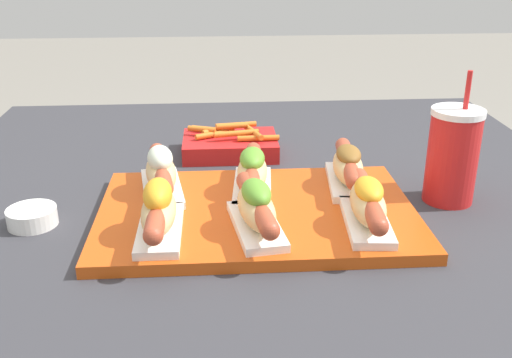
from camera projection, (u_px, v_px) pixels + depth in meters
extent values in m
cube|color=#333338|center=(259.00, 356.00, 1.17)|extent=(1.17, 1.12, 0.72)
cube|color=#CC4C14|center=(257.00, 213.00, 0.92)|extent=(0.48, 0.32, 0.02)
cube|color=white|center=(160.00, 229.00, 0.84)|extent=(0.06, 0.15, 0.01)
ellipsoid|color=#DBB77A|center=(159.00, 211.00, 0.83)|extent=(0.05, 0.13, 0.04)
cylinder|color=#AD472D|center=(158.00, 207.00, 0.83)|extent=(0.03, 0.17, 0.03)
sphere|color=#AD472D|center=(153.00, 236.00, 0.75)|extent=(0.03, 0.03, 0.03)
sphere|color=#AD472D|center=(163.00, 183.00, 0.90)|extent=(0.03, 0.03, 0.03)
ellipsoid|color=gold|center=(158.00, 195.00, 0.82)|extent=(0.04, 0.07, 0.04)
cube|color=white|center=(256.00, 225.00, 0.85)|extent=(0.08, 0.16, 0.01)
ellipsoid|color=#DBB77A|center=(256.00, 208.00, 0.84)|extent=(0.07, 0.14, 0.04)
cylinder|color=#AD472D|center=(256.00, 203.00, 0.84)|extent=(0.05, 0.17, 0.03)
sphere|color=#AD472D|center=(270.00, 231.00, 0.76)|extent=(0.03, 0.03, 0.03)
sphere|color=#AD472D|center=(245.00, 180.00, 0.91)|extent=(0.03, 0.03, 0.03)
ellipsoid|color=#5B992D|center=(256.00, 193.00, 0.83)|extent=(0.05, 0.08, 0.03)
cube|color=white|center=(366.00, 221.00, 0.86)|extent=(0.07, 0.16, 0.01)
ellipsoid|color=#DBB77A|center=(368.00, 204.00, 0.85)|extent=(0.06, 0.14, 0.04)
cylinder|color=#AD472D|center=(368.00, 199.00, 0.85)|extent=(0.04, 0.17, 0.03)
sphere|color=#AD472D|center=(379.00, 227.00, 0.77)|extent=(0.03, 0.03, 0.03)
sphere|color=#AD472D|center=(359.00, 176.00, 0.93)|extent=(0.03, 0.03, 0.03)
ellipsoid|color=gold|center=(369.00, 189.00, 0.84)|extent=(0.05, 0.08, 0.03)
cube|color=white|center=(162.00, 188.00, 0.97)|extent=(0.08, 0.16, 0.01)
ellipsoid|color=#DBB77A|center=(161.00, 172.00, 0.96)|extent=(0.07, 0.14, 0.04)
cylinder|color=#AD472D|center=(161.00, 168.00, 0.96)|extent=(0.05, 0.17, 0.03)
sphere|color=#AD472D|center=(165.00, 189.00, 0.88)|extent=(0.03, 0.03, 0.03)
sphere|color=#AD472D|center=(157.00, 151.00, 1.04)|extent=(0.03, 0.03, 0.03)
ellipsoid|color=silver|center=(160.00, 158.00, 0.95)|extent=(0.05, 0.08, 0.04)
cube|color=white|center=(252.00, 188.00, 0.98)|extent=(0.07, 0.16, 0.01)
ellipsoid|color=#DBB77A|center=(252.00, 172.00, 0.97)|extent=(0.06, 0.14, 0.04)
cylinder|color=#AD472D|center=(252.00, 168.00, 0.96)|extent=(0.04, 0.17, 0.03)
sphere|color=#AD472D|center=(251.00, 189.00, 0.88)|extent=(0.03, 0.03, 0.03)
sphere|color=#AD472D|center=(253.00, 150.00, 1.04)|extent=(0.03, 0.03, 0.03)
ellipsoid|color=#5B992D|center=(252.00, 159.00, 0.96)|extent=(0.05, 0.08, 0.03)
cube|color=white|center=(347.00, 182.00, 1.00)|extent=(0.07, 0.16, 0.01)
ellipsoid|color=#DBB77A|center=(348.00, 166.00, 0.99)|extent=(0.06, 0.14, 0.04)
cylinder|color=#AD472D|center=(348.00, 162.00, 0.98)|extent=(0.04, 0.17, 0.03)
sphere|color=#AD472D|center=(354.00, 182.00, 0.91)|extent=(0.03, 0.03, 0.03)
sphere|color=#AD472D|center=(343.00, 145.00, 1.06)|extent=(0.03, 0.03, 0.03)
ellipsoid|color=brown|center=(349.00, 154.00, 0.98)|extent=(0.05, 0.08, 0.02)
cylinder|color=white|center=(32.00, 217.00, 0.90)|extent=(0.07, 0.07, 0.03)
cylinder|color=yellow|center=(31.00, 212.00, 0.90)|extent=(0.06, 0.06, 0.01)
cylinder|color=red|center=(452.00, 159.00, 0.96)|extent=(0.08, 0.08, 0.15)
cylinder|color=white|center=(458.00, 112.00, 0.93)|extent=(0.08, 0.08, 0.01)
cylinder|color=red|center=(468.00, 90.00, 0.92)|extent=(0.01, 0.01, 0.06)
cube|color=red|center=(230.00, 146.00, 1.18)|extent=(0.18, 0.13, 0.03)
cylinder|color=orange|center=(212.00, 130.00, 1.20)|extent=(0.08, 0.04, 0.01)
cylinder|color=orange|center=(236.00, 125.00, 1.20)|extent=(0.08, 0.02, 0.01)
cylinder|color=orange|center=(202.00, 129.00, 1.18)|extent=(0.06, 0.03, 0.01)
cylinder|color=orange|center=(232.00, 126.00, 1.18)|extent=(0.06, 0.02, 0.01)
cylinder|color=orange|center=(218.00, 130.00, 1.19)|extent=(0.06, 0.05, 0.01)
cylinder|color=orange|center=(215.00, 134.00, 1.18)|extent=(0.08, 0.05, 0.01)
cylinder|color=orange|center=(255.00, 132.00, 1.17)|extent=(0.04, 0.08, 0.01)
cylinder|color=orange|center=(236.00, 133.00, 1.16)|extent=(0.09, 0.03, 0.01)
cylinder|color=orange|center=(258.00, 138.00, 1.16)|extent=(0.08, 0.01, 0.01)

